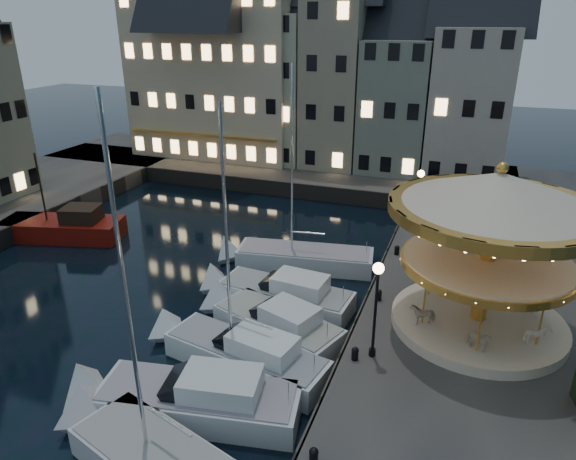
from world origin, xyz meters
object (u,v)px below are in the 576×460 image
at_px(bollard_c, 379,294).
at_px(motorboat_c, 238,353).
at_px(motorboat_a, 149,457).
at_px(carousel, 494,223).
at_px(motorboat_e, 278,294).
at_px(streetlamp_b, 376,297).
at_px(motorboat_d, 271,323).
at_px(streetlamp_c, 419,193).
at_px(bollard_b, 355,353).
at_px(red_fishing_boat, 65,228).
at_px(motorboat_b, 189,399).
at_px(bollard_d, 397,250).
at_px(bollard_a, 314,455).
at_px(motorboat_f, 295,258).

relative_size(bollard_c, motorboat_c, 0.05).
relative_size(motorboat_a, carousel, 1.48).
bearing_deg(motorboat_e, streetlamp_b, -37.19).
xyz_separation_m(motorboat_e, carousel, (9.74, -0.70, 5.60)).
xyz_separation_m(streetlamp_b, motorboat_d, (-5.13, 1.75, -3.38)).
height_order(streetlamp_c, bollard_b, streetlamp_c).
distance_m(streetlamp_c, carousel, 10.80).
bearing_deg(red_fishing_boat, motorboat_b, -35.74).
relative_size(bollard_b, motorboat_d, 0.08).
bearing_deg(streetlamp_c, motorboat_c, -111.12).
height_order(bollard_d, motorboat_e, motorboat_e).
height_order(motorboat_e, red_fishing_boat, red_fishing_boat).
xyz_separation_m(red_fishing_boat, carousel, (26.61, -4.03, 5.53)).
xyz_separation_m(motorboat_d, carousel, (9.08, 1.95, 5.60)).
height_order(motorboat_a, motorboat_c, motorboat_a).
xyz_separation_m(streetlamp_c, bollard_a, (-0.60, -19.50, -2.41)).
bearing_deg(bollard_c, motorboat_e, -178.87).
bearing_deg(motorboat_b, motorboat_a, -87.52).
bearing_deg(motorboat_a, carousel, 47.02).
xyz_separation_m(bollard_d, motorboat_f, (-5.89, -0.93, -1.07)).
bearing_deg(streetlamp_b, carousel, 43.10).
height_order(bollard_d, red_fishing_boat, red_fishing_boat).
height_order(bollard_d, motorboat_c, motorboat_c).
relative_size(streetlamp_c, motorboat_f, 0.34).
relative_size(bollard_a, motorboat_e, 0.07).
distance_m(streetlamp_b, red_fishing_boat, 24.17).
bearing_deg(motorboat_a, streetlamp_c, 73.70).
bearing_deg(motorboat_b, carousel, 38.11).
xyz_separation_m(streetlamp_b, bollard_a, (-0.60, -6.00, -2.41)).
bearing_deg(motorboat_c, streetlamp_c, 68.88).
bearing_deg(bollard_c, carousel, -10.06).
bearing_deg(bollard_a, motorboat_c, 134.55).
height_order(bollard_c, red_fishing_boat, red_fishing_boat).
bearing_deg(red_fishing_boat, motorboat_d, -18.84).
height_order(motorboat_a, red_fishing_boat, motorboat_a).
distance_m(motorboat_a, carousel, 15.64).
height_order(bollard_a, red_fishing_boat, red_fishing_boat).
distance_m(bollard_d, motorboat_b, 15.25).
height_order(motorboat_b, red_fishing_boat, red_fishing_boat).
distance_m(streetlamp_b, bollard_b, 2.54).
relative_size(bollard_c, motorboat_f, 0.05).
distance_m(bollard_a, motorboat_d, 9.03).
bearing_deg(bollard_d, red_fishing_boat, -174.12).
xyz_separation_m(streetlamp_b, motorboat_e, (-5.79, 4.40, -3.38)).
xyz_separation_m(bollard_a, motorboat_c, (-4.98, 5.06, -0.92)).
relative_size(motorboat_b, motorboat_c, 0.79).
bearing_deg(bollard_d, motorboat_e, -132.83).
xyz_separation_m(streetlamp_c, motorboat_b, (-6.10, -17.69, -3.37)).
bearing_deg(motorboat_c, motorboat_f, 95.18).
xyz_separation_m(motorboat_b, red_fishing_boat, (-16.56, 11.92, 0.06)).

